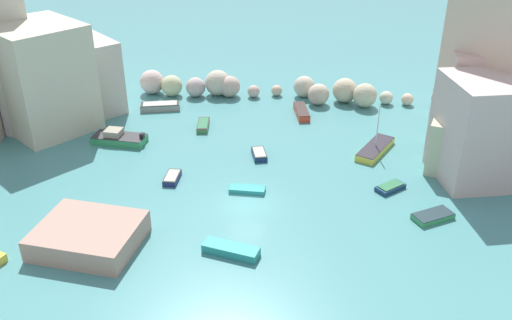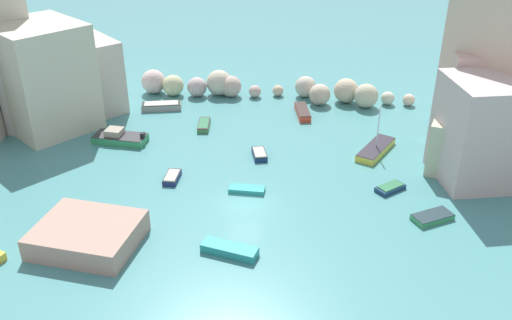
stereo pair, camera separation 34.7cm
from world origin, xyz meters
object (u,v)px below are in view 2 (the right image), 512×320
object	(u,v)px
moored_boat_0	(172,177)
moored_boat_5	(204,125)
moored_boat_2	(230,250)
moored_boat_10	(161,106)
moored_boat_7	(432,217)
moored_boat_3	(120,138)
moored_boat_4	(303,112)
moored_boat_1	(376,149)
stone_dock	(88,235)
moored_boat_9	(390,188)
moored_boat_11	(247,189)
moored_boat_6	(259,154)

from	to	relation	value
moored_boat_0	moored_boat_5	world-z (taller)	moored_boat_5
moored_boat_2	moored_boat_10	size ratio (longest dim) A/B	0.91
moored_boat_0	moored_boat_10	distance (m)	14.91
moored_boat_0	moored_boat_5	distance (m)	10.24
moored_boat_7	moored_boat_0	bearing A→B (deg)	-39.95
moored_boat_3	moored_boat_4	bearing A→B (deg)	-148.42
moored_boat_1	moored_boat_5	size ratio (longest dim) A/B	1.76
stone_dock	moored_boat_7	world-z (taller)	stone_dock
moored_boat_3	moored_boat_9	bearing A→B (deg)	171.69
moored_boat_1	moored_boat_11	bearing A→B (deg)	153.57
stone_dock	moored_boat_0	size ratio (longest dim) A/B	2.89
moored_boat_9	moored_boat_11	xyz separation A→B (m)	(-11.13, -1.82, -0.02)
moored_boat_10	moored_boat_9	bearing A→B (deg)	135.19
moored_boat_9	moored_boat_2	bearing A→B (deg)	-1.01
moored_boat_2	moored_boat_9	distance (m)	14.69
moored_boat_2	moored_boat_7	distance (m)	15.01
moored_boat_1	stone_dock	bearing A→B (deg)	154.69
moored_boat_5	moored_boat_6	world-z (taller)	moored_boat_5
moored_boat_7	moored_boat_10	world-z (taller)	moored_boat_10
stone_dock	moored_boat_10	size ratio (longest dim) A/B	1.53
moored_boat_1	moored_boat_9	size ratio (longest dim) A/B	2.15
moored_boat_2	moored_boat_4	distance (m)	23.62
moored_boat_5	moored_boat_10	world-z (taller)	moored_boat_10
moored_boat_6	moored_boat_10	bearing A→B (deg)	35.61
moored_boat_3	moored_boat_7	xyz separation A→B (m)	(26.81, -8.84, -0.24)
moored_boat_6	moored_boat_9	bearing A→B (deg)	-126.92
stone_dock	moored_boat_10	bearing A→B (deg)	94.65
moored_boat_6	moored_boat_11	size ratio (longest dim) A/B	0.90
stone_dock	moored_boat_4	distance (m)	26.97
moored_boat_0	moored_boat_7	distance (m)	20.36
moored_boat_2	moored_boat_9	world-z (taller)	moored_boat_2
moored_boat_5	moored_boat_10	distance (m)	6.58
moored_boat_6	moored_boat_10	xyz separation A→B (m)	(-11.56, 9.03, 0.10)
moored_boat_7	moored_boat_10	size ratio (longest dim) A/B	0.75
moored_boat_2	moored_boat_0	bearing A→B (deg)	-41.55
moored_boat_1	moored_boat_11	size ratio (longest dim) A/B	1.96
moored_boat_0	moored_boat_1	world-z (taller)	moored_boat_1
moored_boat_2	moored_boat_11	xyz separation A→B (m)	(-0.10, 7.88, -0.12)
stone_dock	moored_boat_5	distance (m)	19.72
stone_dock	moored_boat_5	world-z (taller)	stone_dock
moored_boat_9	moored_boat_3	bearing A→B (deg)	-54.29
moored_boat_11	moored_boat_0	bearing A→B (deg)	-8.37
moored_boat_1	moored_boat_10	world-z (taller)	moored_boat_1
moored_boat_3	moored_boat_7	world-z (taller)	moored_boat_3
moored_boat_0	moored_boat_11	distance (m)	6.36
moored_boat_1	moored_boat_6	xyz separation A→B (m)	(-10.11, -2.29, -0.06)
moored_boat_10	moored_boat_6	bearing A→B (deg)	127.45
moored_boat_4	moored_boat_5	xyz separation A→B (m)	(-9.28, -4.35, -0.08)
moored_boat_6	moored_boat_11	bearing A→B (deg)	161.89
moored_boat_4	moored_boat_7	size ratio (longest dim) A/B	1.26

